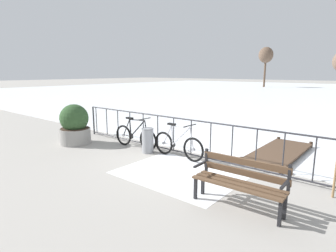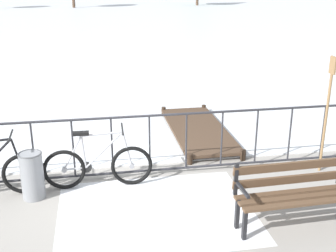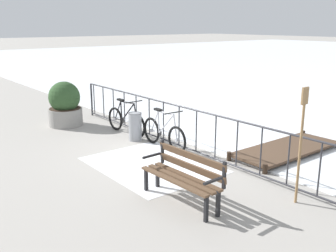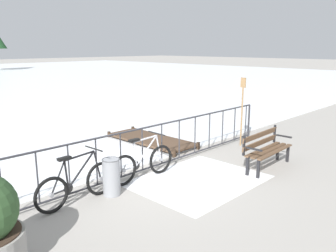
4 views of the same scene
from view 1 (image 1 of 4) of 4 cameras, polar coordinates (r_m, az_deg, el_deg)
name	(u,v)px [view 1 (image 1 of 4)]	position (r m, az deg, el deg)	size (l,w,h in m)	color
ground_plane	(191,157)	(7.73, 4.76, -6.44)	(160.00, 160.00, 0.00)	#9E9991
snow_patch	(180,173)	(6.52, 2.55, -9.80)	(2.76, 2.15, 0.01)	white
railing_fence	(191,138)	(7.58, 4.83, -2.41)	(9.06, 0.06, 1.07)	#2D2D33
bicycle_near_railing	(178,145)	(7.55, 2.06, -3.94)	(1.71, 0.52, 0.97)	black
bicycle_second	(135,136)	(8.59, -6.83, -2.14)	(1.71, 0.52, 0.97)	black
park_bench	(240,179)	(5.01, 14.79, -10.59)	(1.61, 0.53, 0.89)	brown
planter_with_shrub	(75,125)	(9.49, -18.87, 0.14)	(0.99, 0.99, 1.31)	gray
trash_bin	(148,140)	(8.03, -4.25, -3.00)	(0.35, 0.35, 0.73)	gray
wooden_dock	(280,152)	(8.42, 22.24, -4.94)	(1.10, 2.94, 0.20)	#4C3828
tree_west_mid	(266,56)	(45.87, 19.72, 13.66)	(2.17, 2.17, 6.10)	brown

